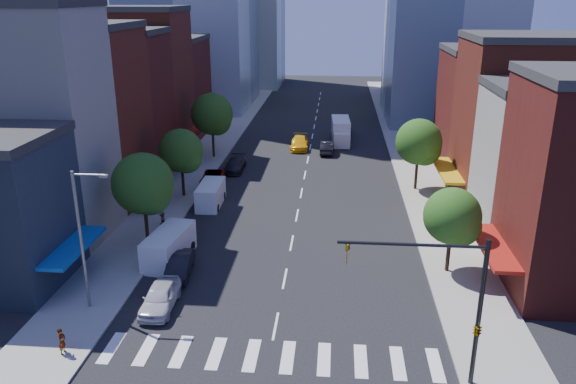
{
  "coord_description": "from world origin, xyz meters",
  "views": [
    {
      "loc": [
        3.29,
        -28.97,
        18.9
      ],
      "look_at": [
        -0.14,
        10.14,
        5.0
      ],
      "focal_mm": 35.0,
      "sensor_mm": 36.0,
      "label": 1
    }
  ],
  "objects_px": {
    "parked_car_front": "(160,297)",
    "traffic_car_far": "(345,129)",
    "parked_car_rear": "(235,165)",
    "pedestrian_near": "(62,341)",
    "taxi": "(300,143)",
    "parked_car_second": "(179,265)",
    "pedestrian_far": "(160,213)",
    "box_truck": "(341,132)",
    "traffic_car_oncoming": "(327,147)",
    "cargo_van_far": "(210,195)",
    "cargo_van_near": "(168,247)",
    "parked_car_third": "(212,178)"
  },
  "relations": [
    {
      "from": "cargo_van_near",
      "to": "box_truck",
      "type": "bearing_deg",
      "value": 78.37
    },
    {
      "from": "traffic_car_far",
      "to": "pedestrian_far",
      "type": "height_order",
      "value": "pedestrian_far"
    },
    {
      "from": "taxi",
      "to": "pedestrian_near",
      "type": "height_order",
      "value": "pedestrian_near"
    },
    {
      "from": "parked_car_rear",
      "to": "traffic_car_oncoming",
      "type": "distance_m",
      "value": 13.21
    },
    {
      "from": "parked_car_third",
      "to": "pedestrian_near",
      "type": "bearing_deg",
      "value": -97.35
    },
    {
      "from": "parked_car_front",
      "to": "box_truck",
      "type": "relative_size",
      "value": 0.61
    },
    {
      "from": "pedestrian_far",
      "to": "parked_car_third",
      "type": "bearing_deg",
      "value": 166.96
    },
    {
      "from": "parked_car_front",
      "to": "traffic_car_oncoming",
      "type": "xyz_separation_m",
      "value": [
        9.75,
        37.85,
        -0.03
      ]
    },
    {
      "from": "parked_car_second",
      "to": "traffic_car_far",
      "type": "distance_m",
      "value": 45.16
    },
    {
      "from": "traffic_car_oncoming",
      "to": "pedestrian_far",
      "type": "relative_size",
      "value": 2.46
    },
    {
      "from": "parked_car_second",
      "to": "traffic_car_oncoming",
      "type": "distance_m",
      "value": 34.73
    },
    {
      "from": "parked_car_second",
      "to": "parked_car_rear",
      "type": "height_order",
      "value": "parked_car_second"
    },
    {
      "from": "parked_car_front",
      "to": "taxi",
      "type": "xyz_separation_m",
      "value": [
        6.16,
        39.65,
        -0.01
      ]
    },
    {
      "from": "taxi",
      "to": "traffic_car_far",
      "type": "xyz_separation_m",
      "value": [
        5.93,
        8.38,
        -0.02
      ]
    },
    {
      "from": "traffic_car_oncoming",
      "to": "parked_car_second",
      "type": "bearing_deg",
      "value": 75.33
    },
    {
      "from": "parked_car_second",
      "to": "box_truck",
      "type": "bearing_deg",
      "value": 68.1
    },
    {
      "from": "parked_car_rear",
      "to": "pedestrian_far",
      "type": "bearing_deg",
      "value": -102.01
    },
    {
      "from": "parked_car_third",
      "to": "pedestrian_far",
      "type": "xyz_separation_m",
      "value": [
        -2.06,
        -11.39,
        0.43
      ]
    },
    {
      "from": "parked_car_rear",
      "to": "cargo_van_far",
      "type": "relative_size",
      "value": 0.98
    },
    {
      "from": "parked_car_front",
      "to": "traffic_car_far",
      "type": "bearing_deg",
      "value": 74.52
    },
    {
      "from": "taxi",
      "to": "traffic_car_oncoming",
      "type": "height_order",
      "value": "taxi"
    },
    {
      "from": "cargo_van_far",
      "to": "box_truck",
      "type": "distance_m",
      "value": 27.96
    },
    {
      "from": "parked_car_second",
      "to": "traffic_car_oncoming",
      "type": "bearing_deg",
      "value": 68.14
    },
    {
      "from": "cargo_van_near",
      "to": "traffic_car_far",
      "type": "distance_m",
      "value": 43.62
    },
    {
      "from": "parked_car_front",
      "to": "parked_car_third",
      "type": "relative_size",
      "value": 0.98
    },
    {
      "from": "parked_car_third",
      "to": "traffic_car_far",
      "type": "xyz_separation_m",
      "value": [
        14.09,
        23.36,
        0.11
      ]
    },
    {
      "from": "parked_car_second",
      "to": "pedestrian_far",
      "type": "distance_m",
      "value": 9.66
    },
    {
      "from": "box_truck",
      "to": "pedestrian_near",
      "type": "relative_size",
      "value": 4.99
    },
    {
      "from": "pedestrian_far",
      "to": "pedestrian_near",
      "type": "bearing_deg",
      "value": -2.17
    },
    {
      "from": "parked_car_front",
      "to": "parked_car_second",
      "type": "xyz_separation_m",
      "value": [
        0.0,
        4.52,
        -0.06
      ]
    },
    {
      "from": "parked_car_third",
      "to": "pedestrian_far",
      "type": "bearing_deg",
      "value": -104.06
    },
    {
      "from": "parked_car_second",
      "to": "traffic_car_far",
      "type": "height_order",
      "value": "traffic_car_far"
    },
    {
      "from": "taxi",
      "to": "cargo_van_near",
      "type": "bearing_deg",
      "value": -103.81
    },
    {
      "from": "parked_car_front",
      "to": "parked_car_rear",
      "type": "height_order",
      "value": "parked_car_front"
    },
    {
      "from": "traffic_car_far",
      "to": "pedestrian_near",
      "type": "relative_size",
      "value": 2.92
    },
    {
      "from": "taxi",
      "to": "pedestrian_near",
      "type": "bearing_deg",
      "value": -103.53
    },
    {
      "from": "traffic_car_far",
      "to": "traffic_car_oncoming",
      "type": "bearing_deg",
      "value": 78.91
    },
    {
      "from": "traffic_car_oncoming",
      "to": "taxi",
      "type": "bearing_deg",
      "value": -24.99
    },
    {
      "from": "parked_car_second",
      "to": "parked_car_third",
      "type": "height_order",
      "value": "parked_car_second"
    },
    {
      "from": "traffic_car_oncoming",
      "to": "parked_car_front",
      "type": "bearing_deg",
      "value": 77.19
    },
    {
      "from": "parked_car_rear",
      "to": "pedestrian_near",
      "type": "distance_m",
      "value": 34.95
    },
    {
      "from": "box_truck",
      "to": "pedestrian_near",
      "type": "bearing_deg",
      "value": -110.01
    },
    {
      "from": "parked_car_rear",
      "to": "pedestrian_near",
      "type": "bearing_deg",
      "value": -95.0
    },
    {
      "from": "traffic_car_oncoming",
      "to": "box_truck",
      "type": "xyz_separation_m",
      "value": [
        1.67,
        5.62,
        0.69
      ]
    },
    {
      "from": "taxi",
      "to": "box_truck",
      "type": "bearing_deg",
      "value": 34.98
    },
    {
      "from": "taxi",
      "to": "parked_car_second",
      "type": "bearing_deg",
      "value": -100.91
    },
    {
      "from": "parked_car_rear",
      "to": "pedestrian_near",
      "type": "relative_size",
      "value": 3.19
    },
    {
      "from": "cargo_van_near",
      "to": "parked_car_front",
      "type": "bearing_deg",
      "value": -70.52
    },
    {
      "from": "traffic_car_oncoming",
      "to": "pedestrian_far",
      "type": "height_order",
      "value": "pedestrian_far"
    },
    {
      "from": "box_truck",
      "to": "taxi",
      "type": "bearing_deg",
      "value": -146.66
    }
  ]
}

